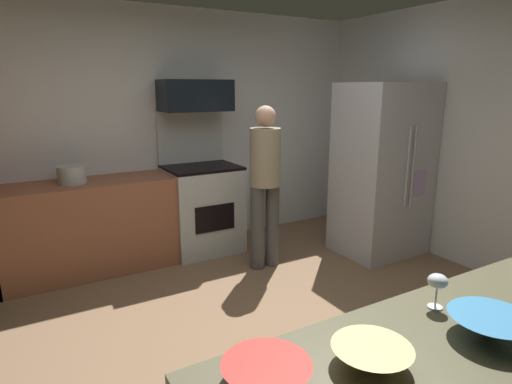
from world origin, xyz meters
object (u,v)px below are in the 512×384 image
at_px(refrigerator, 382,170).
at_px(stock_pot, 72,175).
at_px(microwave, 195,96).
at_px(oven_range, 202,204).
at_px(mixing_bowl_small, 371,356).
at_px(wine_glass_far, 438,283).
at_px(person_cook, 265,180).
at_px(mixing_bowl_prep, 266,374).
at_px(mixing_bowl_large, 490,327).

relative_size(refrigerator, stock_pot, 7.08).
bearing_deg(microwave, oven_range, -90.00).
relative_size(mixing_bowl_small, wine_glass_far, 1.78).
relative_size(refrigerator, wine_glass_far, 12.33).
xyz_separation_m(refrigerator, person_cook, (-1.31, 0.25, -0.01)).
xyz_separation_m(microwave, mixing_bowl_prep, (-1.17, -3.36, -0.75)).
relative_size(person_cook, stock_pot, 6.25).
distance_m(mixing_bowl_small, wine_glass_far, 0.53).
bearing_deg(mixing_bowl_prep, person_cook, 58.88).
bearing_deg(person_cook, stock_pot, 154.99).
bearing_deg(refrigerator, microwave, 146.50).
relative_size(mixing_bowl_small, stock_pot, 1.02).
height_order(mixing_bowl_large, wine_glass_far, wine_glass_far).
distance_m(oven_range, mixing_bowl_prep, 3.50).
height_order(oven_range, mixing_bowl_prep, oven_range).
distance_m(oven_range, stock_pot, 1.37).
xyz_separation_m(oven_range, microwave, (0.00, 0.09, 1.17)).
height_order(mixing_bowl_large, stock_pot, stock_pot).
distance_m(refrigerator, person_cook, 1.34).
bearing_deg(mixing_bowl_prep, microwave, 70.86).
distance_m(mixing_bowl_prep, stock_pot, 3.28).
relative_size(microwave, refrigerator, 0.41).
xyz_separation_m(oven_range, mixing_bowl_small, (-0.83, -3.37, 0.42)).
height_order(oven_range, person_cook, person_cook).
relative_size(person_cook, mixing_bowl_large, 5.39).
height_order(refrigerator, mixing_bowl_prep, refrigerator).
distance_m(mixing_bowl_large, mixing_bowl_small, 0.50).
bearing_deg(microwave, wine_glass_far, -95.67).
height_order(mixing_bowl_small, wine_glass_far, wine_glass_far).
relative_size(oven_range, mixing_bowl_prep, 5.47).
bearing_deg(person_cook, refrigerator, -10.96).
height_order(mixing_bowl_large, mixing_bowl_prep, mixing_bowl_large).
height_order(mixing_bowl_small, mixing_bowl_prep, mixing_bowl_small).
xyz_separation_m(microwave, refrigerator, (1.66, -1.10, -0.78)).
bearing_deg(microwave, mixing_bowl_large, -95.48).
relative_size(wine_glass_far, stock_pot, 0.57).
xyz_separation_m(refrigerator, mixing_bowl_large, (-2.00, -2.45, 0.03)).
relative_size(oven_range, mixing_bowl_large, 5.11).
distance_m(refrigerator, mixing_bowl_prep, 3.62).
distance_m(person_cook, mixing_bowl_large, 2.79).
relative_size(oven_range, person_cook, 0.95).
distance_m(mixing_bowl_small, mixing_bowl_prep, 0.35).
bearing_deg(microwave, refrigerator, -33.50).
distance_m(oven_range, refrigerator, 1.99).
xyz_separation_m(oven_range, stock_pot, (-1.29, 0.01, 0.47)).
xyz_separation_m(oven_range, person_cook, (0.35, -0.76, 0.39)).
bearing_deg(mixing_bowl_prep, mixing_bowl_large, -12.93).
distance_m(wine_glass_far, stock_pot, 3.37).
relative_size(oven_range, wine_glass_far, 10.33).
xyz_separation_m(refrigerator, mixing_bowl_small, (-2.49, -2.35, 0.02)).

